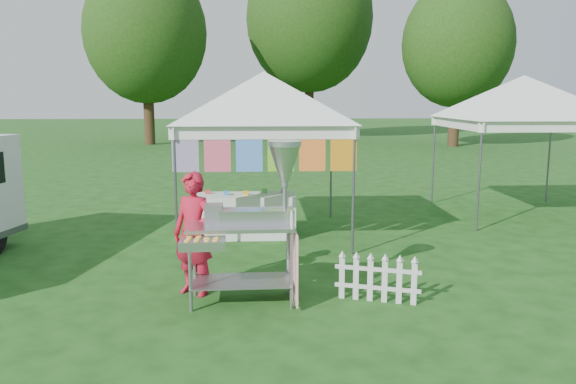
{
  "coord_description": "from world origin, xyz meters",
  "views": [
    {
      "loc": [
        -0.09,
        -6.76,
        2.55
      ],
      "look_at": [
        0.35,
        1.76,
        1.1
      ],
      "focal_mm": 35.0,
      "sensor_mm": 36.0,
      "label": 1
    }
  ],
  "objects": [
    {
      "name": "tree_left",
      "position": [
        -6.0,
        24.0,
        5.83
      ],
      "size": [
        6.4,
        6.4,
        9.53
      ],
      "color": "#332412",
      "rests_on": "ground"
    },
    {
      "name": "display_table",
      "position": [
        -0.35,
        3.35,
        0.4
      ],
      "size": [
        1.8,
        0.7,
        0.79
      ],
      "primitive_type": "cube",
      "color": "white",
      "rests_on": "ground"
    },
    {
      "name": "ground",
      "position": [
        0.0,
        0.0,
        0.0
      ],
      "size": [
        120.0,
        120.0,
        0.0
      ],
      "primitive_type": "plane",
      "color": "#194012",
      "rests_on": "ground"
    },
    {
      "name": "tree_right",
      "position": [
        10.0,
        22.0,
        5.18
      ],
      "size": [
        5.6,
        5.6,
        8.42
      ],
      "color": "#332412",
      "rests_on": "ground"
    },
    {
      "name": "picket_fence",
      "position": [
        1.38,
        -0.08,
        0.29
      ],
      "size": [
        1.03,
        0.36,
        0.56
      ],
      "rotation": [
        0.0,
        0.0,
        -0.32
      ],
      "color": "silver",
      "rests_on": "ground"
    },
    {
      "name": "donut_cart",
      "position": [
        -0.11,
        -0.0,
        1.19
      ],
      "size": [
        1.45,
        1.02,
        2.02
      ],
      "rotation": [
        0.0,
        0.0,
        0.02
      ],
      "color": "gray",
      "rests_on": "ground"
    },
    {
      "name": "canopy_right",
      "position": [
        5.5,
        5.0,
        2.99
      ],
      "size": [
        4.24,
        4.24,
        3.45
      ],
      "color": "#59595E",
      "rests_on": "ground"
    },
    {
      "name": "tree_mid",
      "position": [
        3.0,
        28.0,
        7.14
      ],
      "size": [
        7.6,
        7.6,
        11.52
      ],
      "color": "#332412",
      "rests_on": "ground"
    },
    {
      "name": "vendor",
      "position": [
        -0.95,
        0.34,
        0.8
      ],
      "size": [
        0.7,
        0.62,
        1.61
      ],
      "primitive_type": "imported",
      "rotation": [
        0.0,
        0.0,
        -0.5
      ],
      "color": "#B7162D",
      "rests_on": "ground"
    },
    {
      "name": "canopy_main",
      "position": [
        0.0,
        3.49,
        2.99
      ],
      "size": [
        4.24,
        4.24,
        3.45
      ],
      "color": "#59595E",
      "rests_on": "ground"
    }
  ]
}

